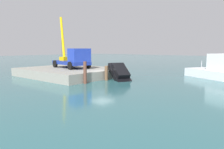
# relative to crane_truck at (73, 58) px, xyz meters

# --- Properties ---
(ground) EXTENTS (200.00, 200.00, 0.00)m
(ground) POSITION_rel_crane_truck_xyz_m (5.48, -0.29, -2.44)
(ground) COLOR #2D6066
(dock) EXTENTS (12.36, 9.90, 1.05)m
(dock) POSITION_rel_crane_truck_xyz_m (-0.59, -0.29, -1.91)
(dock) COLOR gray
(dock) RESTS_ON ground
(crane_truck) EXTENTS (9.14, 4.80, 7.58)m
(crane_truck) POSITION_rel_crane_truck_xyz_m (0.00, 0.00, 0.00)
(crane_truck) COLOR navy
(crane_truck) RESTS_ON dock
(dock_worker) EXTENTS (0.34, 0.34, 1.67)m
(dock_worker) POSITION_rel_crane_truck_xyz_m (1.01, 2.05, -0.54)
(dock_worker) COLOR black
(dock_worker) RESTS_ON dock
(salvaged_car) EXTENTS (4.25, 3.36, 2.96)m
(salvaged_car) POSITION_rel_crane_truck_xyz_m (7.06, 1.12, -1.75)
(salvaged_car) COLOR black
(salvaged_car) RESTS_ON ground
(piling_near) EXTENTS (0.35, 0.35, 2.33)m
(piling_near) POSITION_rel_crane_truck_xyz_m (5.86, -3.30, -1.27)
(piling_near) COLOR brown
(piling_near) RESTS_ON ground
(piling_mid) EXTENTS (0.39, 0.39, 1.69)m
(piling_mid) POSITION_rel_crane_truck_xyz_m (5.99, -0.13, -1.59)
(piling_mid) COLOR brown
(piling_mid) RESTS_ON ground
(piling_far) EXTENTS (0.40, 0.40, 1.68)m
(piling_far) POSITION_rel_crane_truck_xyz_m (5.84, 3.05, -1.60)
(piling_far) COLOR brown
(piling_far) RESTS_ON ground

